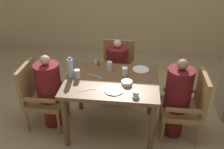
# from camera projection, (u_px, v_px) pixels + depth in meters

# --- Properties ---
(ground_plane) EXTENTS (16.00, 16.00, 0.00)m
(ground_plane) POSITION_uv_depth(u_px,v_px,m) (112.00, 127.00, 3.45)
(ground_plane) COLOR tan
(dining_table) EXTENTS (1.15, 0.88, 0.77)m
(dining_table) POSITION_uv_depth(u_px,v_px,m) (112.00, 87.00, 3.12)
(dining_table) COLOR brown
(dining_table) RESTS_ON ground_plane
(chair_left_side) EXTENTS (0.49, 0.49, 0.91)m
(chair_left_side) POSITION_uv_depth(u_px,v_px,m) (40.00, 94.00, 3.31)
(chair_left_side) COLOR olive
(chair_left_side) RESTS_ON ground_plane
(diner_in_left_chair) EXTENTS (0.32, 0.32, 1.05)m
(diner_in_left_chair) POSITION_uv_depth(u_px,v_px,m) (50.00, 91.00, 3.27)
(diner_in_left_chair) COLOR maroon
(diner_in_left_chair) RESTS_ON ground_plane
(chair_far_side) EXTENTS (0.49, 0.49, 0.91)m
(chair_far_side) POSITION_uv_depth(u_px,v_px,m) (118.00, 68.00, 3.93)
(chair_far_side) COLOR olive
(chair_far_side) RESTS_ON ground_plane
(diner_in_far_chair) EXTENTS (0.32, 0.32, 1.02)m
(diner_in_far_chair) POSITION_uv_depth(u_px,v_px,m) (117.00, 70.00, 3.78)
(diner_in_far_chair) COLOR maroon
(diner_in_far_chair) RESTS_ON ground_plane
(chair_right_side) EXTENTS (0.49, 0.49, 0.91)m
(chair_right_side) POSITION_uv_depth(u_px,v_px,m) (188.00, 104.00, 3.11)
(chair_right_side) COLOR olive
(chair_right_side) RESTS_ON ground_plane
(diner_in_right_chair) EXTENTS (0.32, 0.32, 1.10)m
(diner_in_right_chair) POSITION_uv_depth(u_px,v_px,m) (177.00, 98.00, 3.09)
(diner_in_right_chair) COLOR #5B1419
(diner_in_right_chair) RESTS_ON ground_plane
(plate_main_left) EXTENTS (0.22, 0.22, 0.01)m
(plate_main_left) POSITION_uv_depth(u_px,v_px,m) (141.00, 69.00, 3.29)
(plate_main_left) COLOR white
(plate_main_left) RESTS_ON dining_table
(plate_main_right) EXTENTS (0.22, 0.22, 0.01)m
(plate_main_right) POSITION_uv_depth(u_px,v_px,m) (114.00, 90.00, 2.86)
(plate_main_right) COLOR white
(plate_main_right) RESTS_ON dining_table
(teacup_with_saucer) EXTENTS (0.11, 0.11, 0.06)m
(teacup_with_saucer) POSITION_uv_depth(u_px,v_px,m) (136.00, 94.00, 2.76)
(teacup_with_saucer) COLOR white
(teacup_with_saucer) RESTS_ON dining_table
(bowl_small) EXTENTS (0.13, 0.13, 0.05)m
(bowl_small) POSITION_uv_depth(u_px,v_px,m) (127.00, 83.00, 2.97)
(bowl_small) COLOR white
(bowl_small) RESTS_ON dining_table
(water_bottle) EXTENTS (0.07, 0.07, 0.27)m
(water_bottle) POSITION_uv_depth(u_px,v_px,m) (70.00, 68.00, 3.07)
(water_bottle) COLOR silver
(water_bottle) RESTS_ON dining_table
(glass_tall_near) EXTENTS (0.07, 0.07, 0.12)m
(glass_tall_near) POSITION_uv_depth(u_px,v_px,m) (77.00, 74.00, 3.07)
(glass_tall_near) COLOR silver
(glass_tall_near) RESTS_ON dining_table
(glass_tall_mid) EXTENTS (0.07, 0.07, 0.12)m
(glass_tall_mid) POSITION_uv_depth(u_px,v_px,m) (109.00, 66.00, 3.26)
(glass_tall_mid) COLOR silver
(glass_tall_mid) RESTS_ON dining_table
(glass_tall_far) EXTENTS (0.07, 0.07, 0.12)m
(glass_tall_far) POSITION_uv_depth(u_px,v_px,m) (125.00, 71.00, 3.13)
(glass_tall_far) COLOR silver
(glass_tall_far) RESTS_ON dining_table
(salt_shaker) EXTENTS (0.03, 0.03, 0.07)m
(salt_shaker) POSITION_uv_depth(u_px,v_px,m) (96.00, 63.00, 3.39)
(salt_shaker) COLOR white
(salt_shaker) RESTS_ON dining_table
(pepper_shaker) EXTENTS (0.03, 0.03, 0.07)m
(pepper_shaker) POSITION_uv_depth(u_px,v_px,m) (99.00, 63.00, 3.39)
(pepper_shaker) COLOR #4C3D2D
(pepper_shaker) RESTS_ON dining_table
(fork_beside_plate) EXTENTS (0.18, 0.10, 0.00)m
(fork_beside_plate) POSITION_uv_depth(u_px,v_px,m) (97.00, 76.00, 3.14)
(fork_beside_plate) COLOR silver
(fork_beside_plate) RESTS_ON dining_table
(knife_beside_plate) EXTENTS (0.19, 0.10, 0.00)m
(knife_beside_plate) POSITION_uv_depth(u_px,v_px,m) (89.00, 90.00, 2.88)
(knife_beside_plate) COLOR silver
(knife_beside_plate) RESTS_ON dining_table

